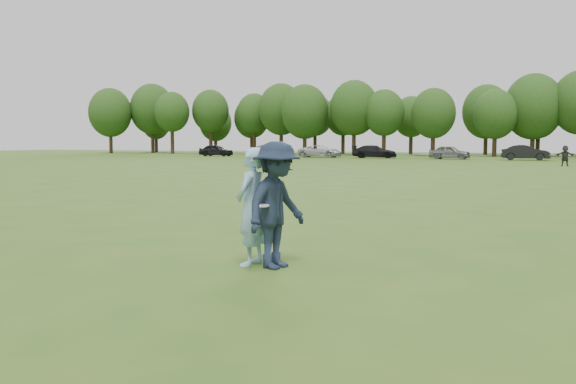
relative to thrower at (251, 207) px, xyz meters
name	(u,v)px	position (x,y,z in m)	size (l,w,h in m)	color
ground	(291,269)	(0.69, -0.05, -0.93)	(200.00, 200.00, 0.00)	#2C5618
thrower	(251,207)	(0.00, 0.00, 0.00)	(0.68, 0.45, 1.87)	#8FBFDD
defender	(276,205)	(0.45, -0.03, 0.05)	(1.27, 0.73, 1.97)	#192438
player_far_a	(289,157)	(-11.34, 29.48, -0.07)	(0.84, 0.66, 1.74)	black
player_far_d	(565,156)	(6.17, 43.96, -0.12)	(1.52, 0.48, 1.63)	#262626
car_a	(216,150)	(-34.62, 61.36, -0.17)	(1.80, 4.47, 1.52)	black
car_b	(271,151)	(-25.63, 58.67, -0.17)	(1.62, 4.64, 1.53)	slate
car_c	(320,151)	(-20.15, 60.98, -0.21)	(2.41, 5.22, 1.45)	#BABBBF
car_d	(375,152)	(-13.35, 60.64, -0.19)	(2.07, 5.10, 1.48)	black
car_e	(450,152)	(-4.66, 59.30, -0.19)	(1.76, 4.38, 1.49)	slate
car_f	(525,153)	(3.00, 58.65, -0.15)	(1.66, 4.76, 1.57)	black
disc_in_play	(260,205)	(0.28, -0.26, 0.07)	(0.31, 0.31, 0.05)	white
treeline	(534,108)	(3.50, 76.85, 5.33)	(130.35, 18.39, 11.74)	#332114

